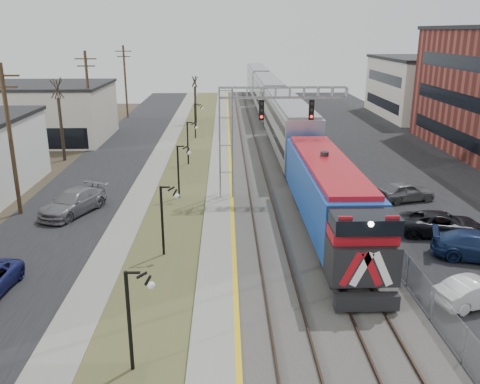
{
  "coord_description": "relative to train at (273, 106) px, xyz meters",
  "views": [
    {
      "loc": [
        -0.53,
        -7.85,
        11.87
      ],
      "look_at": [
        0.32,
        21.28,
        2.6
      ],
      "focal_mm": 38.0,
      "sensor_mm": 36.0,
      "label": 1
    }
  ],
  "objects": [
    {
      "name": "car_lot_e",
      "position": [
        7.03,
        -28.97,
        -2.21
      ],
      "size": [
        4.47,
        2.65,
        1.43
      ],
      "primitive_type": "imported",
      "rotation": [
        0.0,
        0.0,
        1.81
      ],
      "color": "slate",
      "rests_on": "ground"
    },
    {
      "name": "car_lot_c",
      "position": [
        7.0,
        -35.49,
        -2.21
      ],
      "size": [
        5.42,
        3.24,
        1.41
      ],
      "primitive_type": "imported",
      "rotation": [
        0.0,
        0.0,
        1.38
      ],
      "color": "black",
      "rests_on": "ground"
    },
    {
      "name": "car_street_b",
      "position": [
        -16.37,
        -30.94,
        -2.12
      ],
      "size": [
        4.23,
        5.91,
        1.59
      ],
      "primitive_type": "imported",
      "rotation": [
        0.0,
        0.0,
        -0.41
      ],
      "color": "slate",
      "rests_on": "ground"
    },
    {
      "name": "platform",
      "position": [
        -6.5,
        -20.85,
        -2.8
      ],
      "size": [
        2.0,
        120.0,
        0.24
      ],
      "primitive_type": "cube",
      "color": "gray",
      "rests_on": "ground"
    },
    {
      "name": "bare_trees",
      "position": [
        -18.16,
        -16.94,
        -0.22
      ],
      "size": [
        12.3,
        42.3,
        5.95
      ],
      "color": "#382D23",
      "rests_on": "ground"
    },
    {
      "name": "sidewalk",
      "position": [
        -12.5,
        -20.85,
        -2.88
      ],
      "size": [
        2.0,
        120.0,
        0.08
      ],
      "primitive_type": "cube",
      "color": "gray",
      "rests_on": "ground"
    },
    {
      "name": "car_lot_b",
      "position": [
        5.21,
        -43.67,
        -2.27
      ],
      "size": [
        4.16,
        2.44,
        1.3
      ],
      "primitive_type": "imported",
      "rotation": [
        0.0,
        0.0,
        1.86
      ],
      "color": "white",
      "rests_on": "ground"
    },
    {
      "name": "parking_lot",
      "position": [
        10.5,
        -20.85,
        -2.9
      ],
      "size": [
        16.0,
        120.0,
        0.04
      ],
      "primitive_type": "cube",
      "color": "black",
      "rests_on": "ground"
    },
    {
      "name": "platform_edge",
      "position": [
        -5.62,
        -20.85,
        -2.67
      ],
      "size": [
        0.24,
        120.0,
        0.01
      ],
      "primitive_type": "cube",
      "color": "gold",
      "rests_on": "platform"
    },
    {
      "name": "grass_median",
      "position": [
        -9.5,
        -20.85,
        -2.89
      ],
      "size": [
        4.0,
        120.0,
        0.06
      ],
      "primitive_type": "cube",
      "color": "#4B532C",
      "rests_on": "ground"
    },
    {
      "name": "street_west",
      "position": [
        -17.0,
        -20.85,
        -2.9
      ],
      "size": [
        7.0,
        120.0,
        0.04
      ],
      "primitive_type": "cube",
      "color": "black",
      "rests_on": "ground"
    },
    {
      "name": "fence",
      "position": [
        2.7,
        -20.85,
        -2.12
      ],
      "size": [
        0.04,
        120.0,
        1.6
      ],
      "primitive_type": "cube",
      "color": "gray",
      "rests_on": "ground"
    },
    {
      "name": "signal_gantry",
      "position": [
        -4.28,
        -27.86,
        2.67
      ],
      "size": [
        9.0,
        1.07,
        8.15
      ],
      "color": "gray",
      "rests_on": "ground"
    },
    {
      "name": "track_far",
      "position": [
        -0.0,
        -20.85,
        -2.64
      ],
      "size": [
        1.58,
        120.0,
        0.15
      ],
      "color": "#2D2119",
      "rests_on": "ballast_bed"
    },
    {
      "name": "track_near",
      "position": [
        -3.5,
        -20.85,
        -2.64
      ],
      "size": [
        1.58,
        120.0,
        0.15
      ],
      "color": "#2D2119",
      "rests_on": "ballast_bed"
    },
    {
      "name": "utility_poles",
      "position": [
        -20.0,
        -30.85,
        2.08
      ],
      "size": [
        0.28,
        80.28,
        10.0
      ],
      "color": "#4C3823",
      "rests_on": "ground"
    },
    {
      "name": "ballast_bed",
      "position": [
        -1.5,
        -20.85,
        -2.82
      ],
      "size": [
        8.0,
        120.0,
        0.2
      ],
      "primitive_type": "cube",
      "color": "#595651",
      "rests_on": "ground"
    },
    {
      "name": "train",
      "position": [
        0.0,
        0.0,
        0.0
      ],
      "size": [
        3.0,
        85.85,
        5.33
      ],
      "color": "#13419F",
      "rests_on": "ground"
    },
    {
      "name": "lampposts",
      "position": [
        -9.5,
        -37.57,
        -0.92
      ],
      "size": [
        0.14,
        62.14,
        4.0
      ],
      "color": "black",
      "rests_on": "ground"
    }
  ]
}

